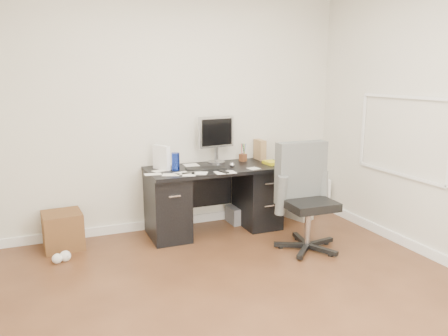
# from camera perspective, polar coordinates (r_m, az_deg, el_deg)

# --- Properties ---
(ground) EXTENTS (4.00, 4.00, 0.00)m
(ground) POSITION_cam_1_polar(r_m,az_deg,el_deg) (3.63, 3.83, -17.08)
(ground) COLOR #472816
(ground) RESTS_ON ground
(room_shell) EXTENTS (4.02, 4.02, 2.71)m
(room_shell) POSITION_cam_1_polar(r_m,az_deg,el_deg) (3.22, 4.55, 10.07)
(room_shell) COLOR silver
(room_shell) RESTS_ON ground
(desk) EXTENTS (1.50, 0.70, 0.75)m
(desk) POSITION_cam_1_polar(r_m,az_deg,el_deg) (5.00, -1.32, -3.83)
(desk) COLOR black
(desk) RESTS_ON ground
(loose_papers) EXTENTS (1.10, 0.60, 0.00)m
(loose_papers) POSITION_cam_1_polar(r_m,az_deg,el_deg) (4.80, -3.35, -0.19)
(loose_papers) COLOR white
(loose_papers) RESTS_ON desk
(lcd_monitor) EXTENTS (0.47, 0.31, 0.56)m
(lcd_monitor) POSITION_cam_1_polar(r_m,az_deg,el_deg) (5.10, -1.04, 3.74)
(lcd_monitor) COLOR #A9A8AD
(lcd_monitor) RESTS_ON desk
(keyboard) EXTENTS (0.46, 0.22, 0.02)m
(keyboard) POSITION_cam_1_polar(r_m,az_deg,el_deg) (4.78, -2.36, -0.10)
(keyboard) COLOR black
(keyboard) RESTS_ON desk
(computer_mouse) EXTENTS (0.08, 0.08, 0.06)m
(computer_mouse) POSITION_cam_1_polar(r_m,az_deg,el_deg) (4.89, 1.07, 0.40)
(computer_mouse) COLOR #A9A8AD
(computer_mouse) RESTS_ON desk
(travel_mug) EXTENTS (0.11, 0.11, 0.19)m
(travel_mug) POSITION_cam_1_polar(r_m,az_deg,el_deg) (4.76, -6.34, 0.85)
(travel_mug) COLOR #162E9C
(travel_mug) RESTS_ON desk
(white_binder) EXTENTS (0.20, 0.25, 0.27)m
(white_binder) POSITION_cam_1_polar(r_m,az_deg,el_deg) (4.83, -8.17, 1.37)
(white_binder) COLOR white
(white_binder) RESTS_ON desk
(magazine_file) EXTENTS (0.11, 0.21, 0.24)m
(magazine_file) POSITION_cam_1_polar(r_m,az_deg,el_deg) (5.37, 4.70, 2.41)
(magazine_file) COLOR #A1754E
(magazine_file) RESTS_ON desk
(pen_cup) EXTENTS (0.11, 0.11, 0.21)m
(pen_cup) POSITION_cam_1_polar(r_m,az_deg,el_deg) (5.25, 2.50, 2.04)
(pen_cup) COLOR #562E18
(pen_cup) RESTS_ON desk
(yellow_book) EXTENTS (0.17, 0.20, 0.03)m
(yellow_book) POSITION_cam_1_polar(r_m,az_deg,el_deg) (5.11, 6.27, 0.70)
(yellow_book) COLOR gold
(yellow_book) RESTS_ON desk
(paper_remote) EXTENTS (0.23, 0.19, 0.02)m
(paper_remote) POSITION_cam_1_polar(r_m,az_deg,el_deg) (4.64, 0.16, -0.49)
(paper_remote) COLOR white
(paper_remote) RESTS_ON desk
(office_chair) EXTENTS (0.64, 0.64, 1.10)m
(office_chair) POSITION_cam_1_polar(r_m,az_deg,el_deg) (4.50, 11.04, -3.88)
(office_chair) COLOR #4D4F4D
(office_chair) RESTS_ON ground
(pc_tower) EXTENTS (0.32, 0.49, 0.45)m
(pc_tower) POSITION_cam_1_polar(r_m,az_deg,el_deg) (5.59, 9.30, -4.11)
(pc_tower) COLOR beige
(pc_tower) RESTS_ON ground
(shopping_bag) EXTENTS (0.35, 0.27, 0.44)m
(shopping_bag) POSITION_cam_1_polar(r_m,az_deg,el_deg) (5.84, 11.97, -3.59)
(shopping_bag) COLOR white
(shopping_bag) RESTS_ON ground
(wicker_basket) EXTENTS (0.41, 0.41, 0.38)m
(wicker_basket) POSITION_cam_1_polar(r_m,az_deg,el_deg) (4.86, -20.30, -7.64)
(wicker_basket) COLOR #4C3217
(wicker_basket) RESTS_ON ground
(desk_printer) EXTENTS (0.35, 0.29, 0.20)m
(desk_printer) POSITION_cam_1_polar(r_m,az_deg,el_deg) (5.39, 2.36, -6.00)
(desk_printer) COLOR slate
(desk_printer) RESTS_ON ground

